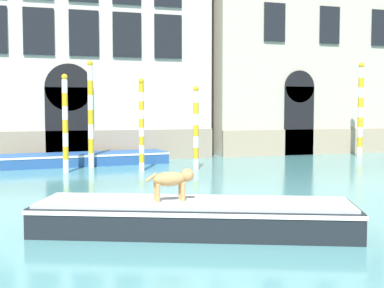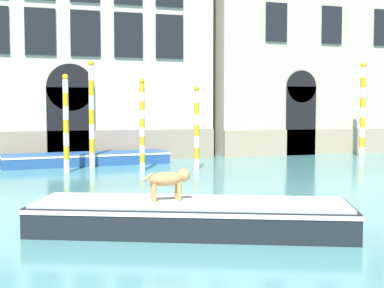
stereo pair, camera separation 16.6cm
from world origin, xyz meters
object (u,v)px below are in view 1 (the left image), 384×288
(mooring_pole_3, at_px, (196,128))
(mooring_pole_5, at_px, (65,123))
(boat_foreground, at_px, (194,216))
(mooring_pole_1, at_px, (91,114))
(boat_moored_near_palazzo, at_px, (85,159))
(mooring_pole_2, at_px, (141,125))
(mooring_pole_0, at_px, (361,109))
(dog_on_deck, at_px, (173,179))

(mooring_pole_3, xyz_separation_m, mooring_pole_5, (-4.88, 0.56, 0.20))
(boat_foreground, relative_size, mooring_pole_1, 1.49)
(boat_moored_near_palazzo, distance_m, mooring_pole_2, 3.73)
(boat_foreground, xyz_separation_m, mooring_pole_3, (3.26, 9.85, 1.30))
(boat_moored_near_palazzo, distance_m, mooring_pole_0, 13.34)
(dog_on_deck, relative_size, mooring_pole_2, 0.27)
(mooring_pole_0, relative_size, mooring_pole_2, 1.31)
(mooring_pole_1, bearing_deg, boat_moored_near_palazzo, 94.92)
(dog_on_deck, height_order, mooring_pole_3, mooring_pole_3)
(mooring_pole_1, bearing_deg, mooring_pole_2, -46.34)
(boat_moored_near_palazzo, xyz_separation_m, mooring_pole_1, (0.10, -1.17, 1.89))
(mooring_pole_1, bearing_deg, mooring_pole_3, -26.68)
(mooring_pole_1, distance_m, mooring_pole_3, 4.27)
(mooring_pole_0, height_order, mooring_pole_3, mooring_pole_0)
(boat_moored_near_palazzo, distance_m, mooring_pole_5, 3.13)
(mooring_pole_2, height_order, mooring_pole_5, mooring_pole_5)
(mooring_pole_2, bearing_deg, mooring_pole_5, 171.65)
(dog_on_deck, height_order, mooring_pole_0, mooring_pole_0)
(boat_moored_near_palazzo, relative_size, mooring_pole_1, 1.64)
(mooring_pole_1, height_order, mooring_pole_3, mooring_pole_1)
(mooring_pole_3, bearing_deg, mooring_pole_2, 175.98)
(dog_on_deck, relative_size, mooring_pole_5, 0.26)
(mooring_pole_2, xyz_separation_m, mooring_pole_3, (2.11, -0.15, -0.13))
(boat_foreground, bearing_deg, mooring_pole_5, 121.35)
(dog_on_deck, distance_m, boat_moored_near_palazzo, 12.80)
(dog_on_deck, bearing_deg, boat_foreground, -17.25)
(boat_foreground, height_order, mooring_pole_5, mooring_pole_5)
(mooring_pole_5, bearing_deg, boat_moored_near_palazzo, 68.37)
(boat_moored_near_palazzo, height_order, mooring_pole_5, mooring_pole_5)
(mooring_pole_2, bearing_deg, mooring_pole_3, -4.02)
(dog_on_deck, xyz_separation_m, mooring_pole_1, (-0.13, 11.61, 1.11))
(boat_foreground, xyz_separation_m, mooring_pole_5, (-1.62, 10.40, 1.50))
(mooring_pole_3, height_order, mooring_pole_5, mooring_pole_5)
(dog_on_deck, height_order, mooring_pole_5, mooring_pole_5)
(mooring_pole_0, relative_size, mooring_pole_1, 1.07)
(mooring_pole_0, bearing_deg, mooring_pole_2, -167.57)
(boat_moored_near_palazzo, bearing_deg, dog_on_deck, -94.40)
(mooring_pole_5, bearing_deg, boat_foreground, -81.16)
(mooring_pole_2, bearing_deg, boat_foreground, -96.58)
(boat_foreground, xyz_separation_m, dog_on_deck, (-0.39, 0.14, 0.71))
(boat_foreground, distance_m, boat_moored_near_palazzo, 12.93)
(dog_on_deck, distance_m, mooring_pole_5, 10.37)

